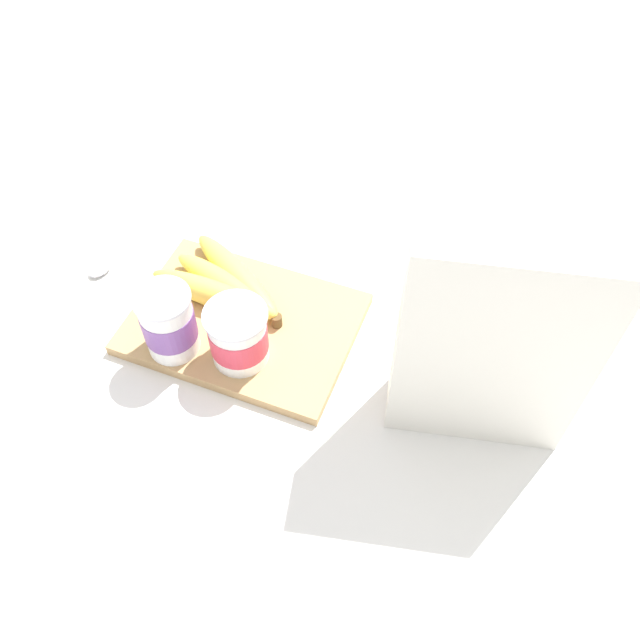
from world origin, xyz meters
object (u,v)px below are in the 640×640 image
at_px(yogurt_cup_front, 238,336).
at_px(cutting_board, 244,324).
at_px(banana_bunch, 225,285).
at_px(spoon, 114,258).
at_px(cereal_box, 494,341).
at_px(yogurt_cup_back, 168,323).

bearing_deg(yogurt_cup_front, cutting_board, -66.89).
height_order(banana_bunch, spoon, banana_bunch).
height_order(cutting_board, cereal_box, cereal_box).
height_order(cereal_box, banana_bunch, cereal_box).
bearing_deg(banana_bunch, spoon, -3.06).
height_order(cutting_board, spoon, cutting_board).
height_order(cutting_board, banana_bunch, banana_bunch).
distance_m(cutting_board, yogurt_cup_back, 0.11).
bearing_deg(banana_bunch, cutting_board, 141.01).
relative_size(yogurt_cup_back, banana_bunch, 0.50).
bearing_deg(cutting_board, cereal_box, 176.36).
bearing_deg(banana_bunch, yogurt_cup_front, 126.45).
xyz_separation_m(cutting_board, cereal_box, (-0.31, 0.02, 0.14)).
xyz_separation_m(cereal_box, banana_bunch, (0.35, -0.05, -0.11)).
height_order(cereal_box, spoon, cereal_box).
distance_m(cereal_box, spoon, 0.55).
distance_m(yogurt_cup_back, banana_bunch, 0.11).
relative_size(cutting_board, banana_bunch, 1.50).
relative_size(cutting_board, spoon, 2.16).
bearing_deg(banana_bunch, cereal_box, 171.52).
distance_m(cereal_box, yogurt_cup_front, 0.30).
xyz_separation_m(yogurt_cup_front, yogurt_cup_back, (0.08, 0.02, 0.01)).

